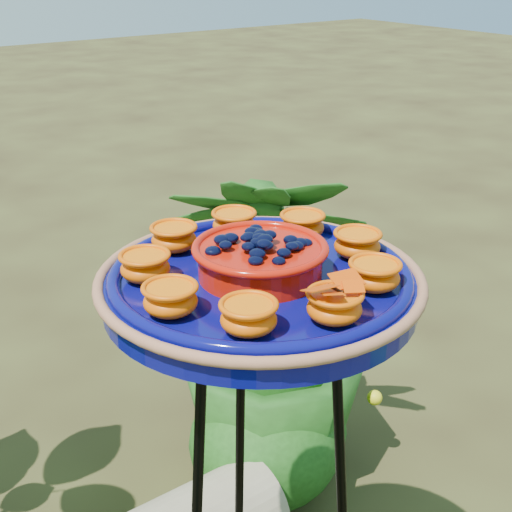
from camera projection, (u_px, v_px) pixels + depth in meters
name	position (u px, v px, depth m)	size (l,w,h in m)	color
tripod_stand	(260.00, 491.00, 1.16)	(0.41, 0.41, 0.88)	black
feeder_dish	(260.00, 277.00, 1.00)	(0.58, 0.58, 0.10)	#07095C
shrub_back_right	(271.00, 325.00, 1.84)	(0.50, 0.50, 0.89)	#194412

